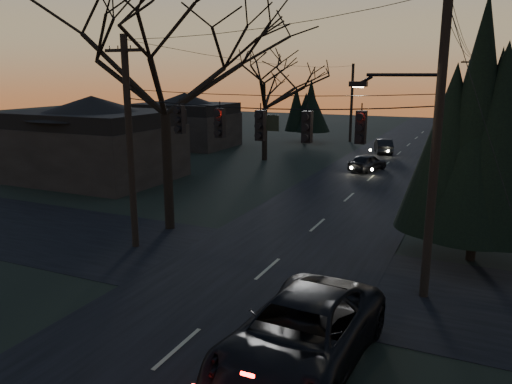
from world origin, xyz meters
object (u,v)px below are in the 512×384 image
at_px(bare_tree_left, 163,66).
at_px(sedan_oncoming_a, 368,163).
at_px(utility_pole_right, 423,296).
at_px(sedan_oncoming_b, 383,146).
at_px(suv_near, 301,335).
at_px(utility_pole_far_l, 350,142).
at_px(utility_pole_far_r, 464,161).
at_px(evergreen_right, 484,130).
at_px(utility_pole_left, 136,246).

bearing_deg(bare_tree_left, sedan_oncoming_a, 73.34).
bearing_deg(utility_pole_right, sedan_oncoming_b, 103.01).
distance_m(suv_near, sedan_oncoming_b, 35.32).
bearing_deg(sedan_oncoming_a, utility_pole_far_l, -54.04).
relative_size(utility_pole_right, sedan_oncoming_b, 2.58).
height_order(utility_pole_far_r, evergreen_right, evergreen_right).
bearing_deg(suv_near, utility_pole_left, 152.92).
bearing_deg(utility_pole_far_r, sedan_oncoming_b, 166.85).
xyz_separation_m(utility_pole_far_r, sedan_oncoming_a, (-6.30, -7.50, 0.63)).
bearing_deg(utility_pole_far_r, sedan_oncoming_a, -130.05).
relative_size(bare_tree_left, sedan_oncoming_b, 2.80).
height_order(evergreen_right, sedan_oncoming_a, evergreen_right).
bearing_deg(utility_pole_far_l, utility_pole_far_r, -34.82).
bearing_deg(sedan_oncoming_b, utility_pole_left, 64.40).
bearing_deg(sedan_oncoming_a, bare_tree_left, 90.74).
xyz_separation_m(utility_pole_far_l, sedan_oncoming_a, (5.20, -15.50, 0.63)).
relative_size(bare_tree_left, sedan_oncoming_a, 2.91).
bearing_deg(utility_pole_right, suv_near, -112.97).
bearing_deg(utility_pole_right, utility_pole_left, 180.00).
relative_size(utility_pole_far_r, evergreen_right, 0.96).
distance_m(bare_tree_left, evergreen_right, 13.19).
relative_size(utility_pole_far_r, suv_near, 1.38).
distance_m(utility_pole_left, suv_near, 10.72).
bearing_deg(sedan_oncoming_b, bare_tree_left, 63.26).
relative_size(utility_pole_far_l, bare_tree_left, 0.74).
xyz_separation_m(utility_pole_left, utility_pole_far_r, (11.50, 28.00, 0.00)).
bearing_deg(utility_pole_far_l, sedan_oncoming_a, -71.45).
bearing_deg(utility_pole_far_r, suv_near, -93.94).
relative_size(utility_pole_far_l, suv_near, 1.29).
height_order(bare_tree_left, evergreen_right, bare_tree_left).
relative_size(utility_pole_left, sedan_oncoming_a, 2.28).
bearing_deg(bare_tree_left, utility_pole_far_l, 89.78).
distance_m(utility_pole_right, sedan_oncoming_b, 30.39).
bearing_deg(utility_pole_right, utility_pole_far_r, 90.00).
distance_m(utility_pole_left, utility_pole_far_r, 30.27).
height_order(bare_tree_left, sedan_oncoming_b, bare_tree_left).
bearing_deg(utility_pole_far_r, evergreen_right, -86.95).
distance_m(bare_tree_left, suv_near, 13.98).
xyz_separation_m(bare_tree_left, evergreen_right, (12.90, 1.43, -2.33)).
bearing_deg(evergreen_right, utility_pole_left, -162.05).
distance_m(bare_tree_left, sedan_oncoming_b, 28.13).
bearing_deg(sedan_oncoming_b, suv_near, 80.74).
bearing_deg(utility_pole_far_r, bare_tree_left, -114.69).
relative_size(utility_pole_left, bare_tree_left, 0.79).
height_order(evergreen_right, suv_near, evergreen_right).
bearing_deg(suv_near, sedan_oncoming_b, 100.85).
relative_size(evergreen_right, sedan_oncoming_b, 2.29).
distance_m(utility_pole_far_l, suv_near, 42.45).
bearing_deg(utility_pole_right, bare_tree_left, 166.91).
distance_m(utility_pole_right, utility_pole_far_l, 37.79).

